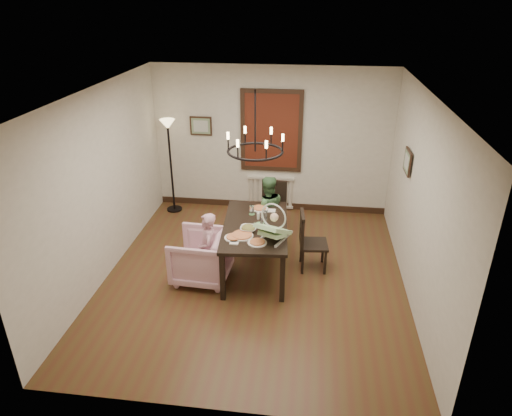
% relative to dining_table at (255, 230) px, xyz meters
% --- Properties ---
extents(room_shell, '(4.51, 5.00, 2.81)m').
position_rel_dining_table_xyz_m(room_shell, '(0.01, 0.17, 0.69)').
color(room_shell, '#4E371B').
rests_on(room_shell, ground).
extents(dining_table, '(1.08, 1.76, 0.79)m').
position_rel_dining_table_xyz_m(dining_table, '(0.00, 0.00, 0.00)').
color(dining_table, black).
rests_on(dining_table, room_shell).
extents(chair_far, '(0.48, 0.48, 1.00)m').
position_rel_dining_table_xyz_m(chair_far, '(0.15, 1.12, -0.21)').
color(chair_far, black).
rests_on(chair_far, room_shell).
extents(chair_right, '(0.46, 0.46, 0.96)m').
position_rel_dining_table_xyz_m(chair_right, '(0.89, 0.17, -0.23)').
color(chair_right, black).
rests_on(chair_right, room_shell).
extents(armchair, '(0.88, 0.86, 0.76)m').
position_rel_dining_table_xyz_m(armchair, '(-0.78, -0.34, -0.33)').
color(armchair, '#EBB3CA').
rests_on(armchair, room_shell).
extents(elderly_woman, '(0.31, 0.39, 0.95)m').
position_rel_dining_table_xyz_m(elderly_woman, '(-0.64, -0.45, -0.23)').
color(elderly_woman, '#C78C9C').
rests_on(elderly_woman, room_shell).
extents(seated_man, '(0.60, 0.53, 1.04)m').
position_rel_dining_table_xyz_m(seated_man, '(0.09, 0.83, -0.19)').
color(seated_man, '#456F42').
rests_on(seated_man, room_shell).
extents(baby_bouncer, '(0.60, 0.68, 0.37)m').
position_rel_dining_table_xyz_m(baby_bouncer, '(0.31, -0.41, 0.27)').
color(baby_bouncer, '#AEDC98').
rests_on(baby_bouncer, dining_table).
extents(salad_bowl, '(0.29, 0.29, 0.07)m').
position_rel_dining_table_xyz_m(salad_bowl, '(-0.08, -0.20, 0.12)').
color(salad_bowl, white).
rests_on(salad_bowl, dining_table).
extents(pizza_platter, '(0.32, 0.32, 0.04)m').
position_rel_dining_table_xyz_m(pizza_platter, '(-0.14, -0.38, 0.11)').
color(pizza_platter, tan).
rests_on(pizza_platter, dining_table).
extents(drinking_glass, '(0.07, 0.07, 0.14)m').
position_rel_dining_table_xyz_m(drinking_glass, '(0.12, -0.07, 0.15)').
color(drinking_glass, silver).
rests_on(drinking_glass, dining_table).
extents(window_blinds, '(1.00, 0.03, 1.40)m').
position_rel_dining_table_xyz_m(window_blinds, '(0.01, 2.26, 0.89)').
color(window_blinds, '#601F13').
rests_on(window_blinds, room_shell).
extents(radiator, '(0.92, 0.12, 0.62)m').
position_rel_dining_table_xyz_m(radiator, '(0.01, 2.28, -0.36)').
color(radiator, silver).
rests_on(radiator, room_shell).
extents(picture_back, '(0.42, 0.03, 0.36)m').
position_rel_dining_table_xyz_m(picture_back, '(-1.34, 2.27, 0.94)').
color(picture_back, black).
rests_on(picture_back, room_shell).
extents(picture_right, '(0.03, 0.42, 0.36)m').
position_rel_dining_table_xyz_m(picture_right, '(2.22, 0.70, 0.94)').
color(picture_right, black).
rests_on(picture_right, room_shell).
extents(floor_lamp, '(0.30, 0.30, 1.80)m').
position_rel_dining_table_xyz_m(floor_lamp, '(-1.89, 1.95, 0.19)').
color(floor_lamp, black).
rests_on(floor_lamp, room_shell).
extents(chandelier, '(0.80, 0.80, 0.04)m').
position_rel_dining_table_xyz_m(chandelier, '(-0.00, 0.00, 1.24)').
color(chandelier, black).
rests_on(chandelier, room_shell).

